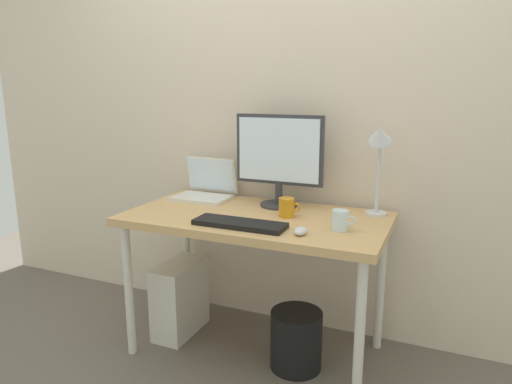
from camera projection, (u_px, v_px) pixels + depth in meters
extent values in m
plane|color=#665B51|center=(256.00, 349.00, 2.53)|extent=(6.00, 6.00, 0.00)
cube|color=beige|center=(285.00, 104.00, 2.60)|extent=(4.40, 0.04, 2.60)
cube|color=tan|center=(256.00, 219.00, 2.36)|extent=(1.32, 0.70, 0.04)
cylinder|color=silver|center=(129.00, 290.00, 2.42)|extent=(0.04, 0.04, 0.72)
cylinder|color=silver|center=(359.00, 338.00, 1.96)|extent=(0.04, 0.04, 0.72)
cylinder|color=silver|center=(187.00, 255.00, 2.94)|extent=(0.04, 0.04, 0.72)
cylinder|color=silver|center=(380.00, 286.00, 2.47)|extent=(0.04, 0.04, 0.72)
cylinder|color=#333338|center=(279.00, 205.00, 2.54)|extent=(0.20, 0.20, 0.01)
cylinder|color=#333338|center=(279.00, 194.00, 2.52)|extent=(0.04, 0.04, 0.11)
cube|color=#333338|center=(279.00, 150.00, 2.47)|extent=(0.48, 0.03, 0.37)
cube|color=white|center=(278.00, 150.00, 2.45)|extent=(0.45, 0.01, 0.33)
cube|color=silver|center=(202.00, 198.00, 2.68)|extent=(0.32, 0.22, 0.02)
cube|color=silver|center=(212.00, 175.00, 2.77)|extent=(0.32, 0.04, 0.21)
cube|color=white|center=(211.00, 175.00, 2.76)|extent=(0.30, 0.03, 0.18)
cylinder|color=silver|center=(376.00, 213.00, 2.36)|extent=(0.11, 0.11, 0.01)
cylinder|color=silver|center=(378.00, 177.00, 2.32)|extent=(0.02, 0.02, 0.37)
cone|color=silver|center=(379.00, 135.00, 2.24)|extent=(0.11, 0.14, 0.13)
cube|color=black|center=(240.00, 224.00, 2.17)|extent=(0.44, 0.14, 0.02)
ellipsoid|color=silver|center=(301.00, 231.00, 2.04)|extent=(0.06, 0.09, 0.03)
cylinder|color=orange|center=(286.00, 207.00, 2.32)|extent=(0.08, 0.08, 0.10)
torus|color=orange|center=(296.00, 207.00, 2.30)|extent=(0.05, 0.01, 0.05)
cylinder|color=silver|center=(340.00, 220.00, 2.10)|extent=(0.07, 0.07, 0.09)
torus|color=silver|center=(351.00, 221.00, 2.08)|extent=(0.05, 0.01, 0.05)
cube|color=silver|center=(180.00, 298.00, 2.67)|extent=(0.18, 0.36, 0.42)
cylinder|color=black|center=(296.00, 340.00, 2.34)|extent=(0.26, 0.26, 0.30)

